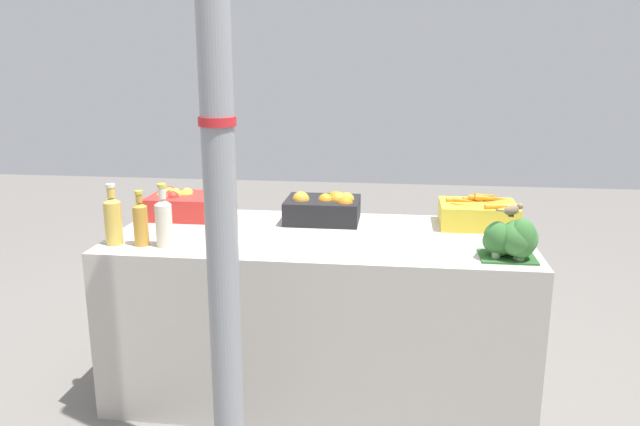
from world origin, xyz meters
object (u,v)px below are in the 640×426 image
orange_crate (325,208)px  broccoli_pile (510,239)px  juice_bottle_amber (141,222)px  carrot_crate (478,214)px  juice_bottle_golden (113,219)px  sparrow_bird (512,210)px  apple_crate (183,204)px  support_pole (218,144)px  juice_bottle_cloudy (164,221)px

orange_crate → broccoli_pile: (0.80, -0.49, 0.01)m
juice_bottle_amber → orange_crate: bearing=33.8°
carrot_crate → juice_bottle_golden: bearing=-162.7°
carrot_crate → juice_bottle_amber: 1.55m
broccoli_pile → sparrow_bird: bearing=-81.0°
apple_crate → juice_bottle_golden: 0.52m
support_pole → carrot_crate: 1.45m
carrot_crate → juice_bottle_amber: juice_bottle_amber is taller
orange_crate → sparrow_bird: bearing=-31.6°
juice_bottle_golden → juice_bottle_amber: juice_bottle_golden is taller
carrot_crate → juice_bottle_amber: (-1.47, -0.50, 0.04)m
juice_bottle_cloudy → sparrow_bird: 1.44m
support_pole → juice_bottle_golden: bearing=142.4°
apple_crate → juice_bottle_cloudy: bearing=-79.9°
support_pole → apple_crate: support_pole is taller
support_pole → orange_crate: 1.09m
carrot_crate → orange_crate: bearing=-179.8°
orange_crate → juice_bottle_amber: bearing=-146.2°
juice_bottle_cloudy → sparrow_bird: size_ratio=2.25×
broccoli_pile → juice_bottle_golden: 1.66m
juice_bottle_amber → broccoli_pile: bearing=0.1°
sparrow_bird → juice_bottle_amber: bearing=147.8°
support_pole → juice_bottle_amber: (-0.49, 0.48, -0.41)m
juice_bottle_golden → juice_bottle_cloudy: bearing=0.0°
carrot_crate → broccoli_pile: (0.06, -0.49, 0.02)m
orange_crate → carrot_crate: bearing=0.2°
carrot_crate → broccoli_pile: size_ratio=1.62×
apple_crate → juice_bottle_golden: juice_bottle_golden is taller
support_pole → sparrow_bird: 1.19m
apple_crate → orange_crate: size_ratio=1.00×
carrot_crate → juice_bottle_golden: juice_bottle_golden is taller
support_pole → apple_crate: bearing=116.2°
juice_bottle_cloudy → apple_crate: bearing=100.1°
support_pole → orange_crate: support_pole is taller
carrot_crate → juice_bottle_cloudy: (-1.37, -0.50, 0.05)m
juice_bottle_amber → sparrow_bird: juice_bottle_amber is taller
support_pole → sparrow_bird: (1.04, 0.48, -0.31)m
sparrow_bird → apple_crate: bearing=129.7°
broccoli_pile → juice_bottle_golden: bearing=-179.9°
carrot_crate → juice_bottle_cloudy: 1.46m
juice_bottle_golden → juice_bottle_cloudy: (0.23, 0.00, 0.00)m
sparrow_bird → juice_bottle_cloudy: bearing=147.8°
apple_crate → juice_bottle_amber: 0.50m
juice_bottle_golden → sparrow_bird: (1.66, 0.00, 0.09)m
juice_bottle_cloudy → sparrow_bird: bearing=0.1°
support_pole → orange_crate: size_ratio=7.15×
carrot_crate → sparrow_bird: (0.06, -0.49, 0.14)m
juice_bottle_cloudy → broccoli_pile: bearing=0.1°
support_pole → sparrow_bird: size_ratio=21.09×
juice_bottle_golden → carrot_crate: bearing=17.3°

